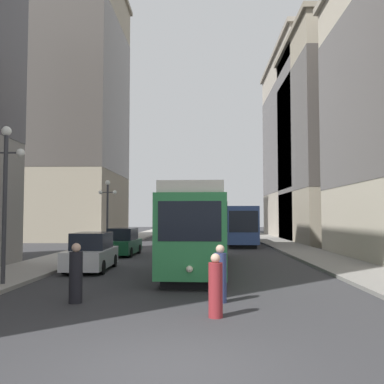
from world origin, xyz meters
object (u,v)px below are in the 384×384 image
pedestrian_crossing_far (220,275)px  lamp_post_left_far (108,203)px  pedestrian_on_sidewalk (216,288)px  lamp_post_left_near (5,180)px  parked_car_left_near (91,253)px  parked_car_left_mid (123,243)px  streetcar (201,226)px  pedestrian_crossing_near (76,275)px  transit_bus (238,224)px

pedestrian_crossing_far → lamp_post_left_far: lamp_post_left_far is taller
pedestrian_crossing_far → pedestrian_on_sidewalk: 1.95m
pedestrian_crossing_far → lamp_post_left_near: 8.82m
parked_car_left_near → parked_car_left_mid: (0.00, 8.07, -0.00)m
lamp_post_left_far → lamp_post_left_near: bearing=-90.0°
lamp_post_left_near → lamp_post_left_far: 16.99m
lamp_post_left_near → lamp_post_left_far: bearing=90.0°
streetcar → pedestrian_crossing_near: bearing=-109.6°
streetcar → parked_car_left_near: streetcar is taller
parked_car_left_near → parked_car_left_mid: bearing=88.9°
pedestrian_on_sidewalk → lamp_post_left_far: size_ratio=0.31×
parked_car_left_near → pedestrian_on_sidewalk: (5.76, -9.62, -0.08)m
streetcar → lamp_post_left_far: 12.91m
lamp_post_left_near → parked_car_left_mid: bearing=81.8°
streetcar → lamp_post_left_near: lamp_post_left_near is taller
streetcar → pedestrian_on_sidewalk: streetcar is taller
pedestrian_crossing_far → lamp_post_left_near: size_ratio=0.30×
pedestrian_crossing_far → lamp_post_left_far: bearing=86.1°
pedestrian_crossing_near → lamp_post_left_near: (-3.49, 2.67, 3.11)m
pedestrian_crossing_far → streetcar: bearing=68.3°
parked_car_left_near → pedestrian_crossing_near: 8.03m
transit_bus → lamp_post_left_near: size_ratio=1.90×
pedestrian_crossing_far → transit_bus: bearing=58.3°
transit_bus → lamp_post_left_far: (-10.58, -6.96, 1.66)m
parked_car_left_mid → pedestrian_crossing_near: bearing=-82.0°
streetcar → parked_car_left_near: bearing=-164.7°
parked_car_left_mid → lamp_post_left_far: size_ratio=0.89×
lamp_post_left_near → pedestrian_on_sidewalk: bearing=-30.0°
pedestrian_crossing_far → pedestrian_on_sidewalk: bearing=-121.7°
transit_bus → parked_car_left_mid: (-8.68, -10.69, -1.10)m
parked_car_left_near → parked_car_left_mid: size_ratio=1.00×
parked_car_left_near → pedestrian_on_sidewalk: parked_car_left_near is taller
streetcar → parked_car_left_near: (-5.31, -1.19, -1.26)m
transit_bus → parked_car_left_near: size_ratio=2.38×
transit_bus → pedestrian_on_sidewalk: transit_bus is taller
parked_car_left_mid → pedestrian_on_sidewalk: size_ratio=2.84×
lamp_post_left_near → parked_car_left_near: bearing=69.9°
parked_car_left_near → lamp_post_left_far: 12.26m
parked_car_left_near → pedestrian_crossing_far: parked_car_left_near is taller
transit_bus → pedestrian_crossing_far: (-2.72, -26.43, -1.14)m
transit_bus → lamp_post_left_far: size_ratio=2.11×
pedestrian_crossing_far → lamp_post_left_far: size_ratio=0.33×
pedestrian_on_sidewalk → pedestrian_crossing_far: bearing=-18.5°
parked_car_left_mid → lamp_post_left_near: bearing=-95.8°
streetcar → parked_car_left_near: size_ratio=3.12×
parked_car_left_near → pedestrian_on_sidewalk: bearing=-60.2°
parked_car_left_mid → pedestrian_crossing_near: parked_car_left_mid is taller
transit_bus → parked_car_left_mid: bearing=-128.7°
parked_car_left_near → pedestrian_crossing_far: 9.72m
transit_bus → parked_car_left_near: bearing=-114.4°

